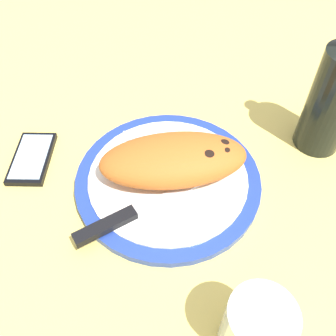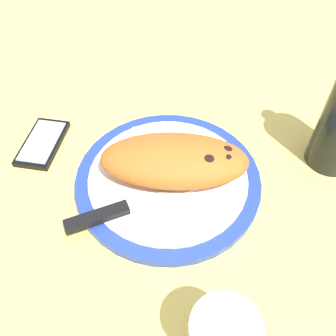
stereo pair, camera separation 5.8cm
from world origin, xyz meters
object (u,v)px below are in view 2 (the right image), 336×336
Objects in this scene: smartphone at (43,143)px; fork at (169,139)px; calzone at (175,160)px; knife at (119,210)px; plate at (168,179)px.

fork is at bearing -173.74° from smartphone.
calzone is 1.12× the size of knife.
fork is 22.70cm from smartphone.
plate is 4.12cm from calzone.
smartphone is (23.40, -5.60, -0.25)cm from plate.
fork is at bearing -83.78° from plate.
calzone is at bearing -130.34° from knife.
smartphone is (17.07, -13.33, -1.61)cm from knife.
smartphone is at bearing 6.26° from fork.
fork is 1.48× the size of smartphone.
calzone reaches higher than fork.
smartphone is (22.52, 2.47, -1.33)cm from fork.
knife reaches higher than plate.
knife is at bearing 70.97° from fork.
knife reaches higher than smartphone.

